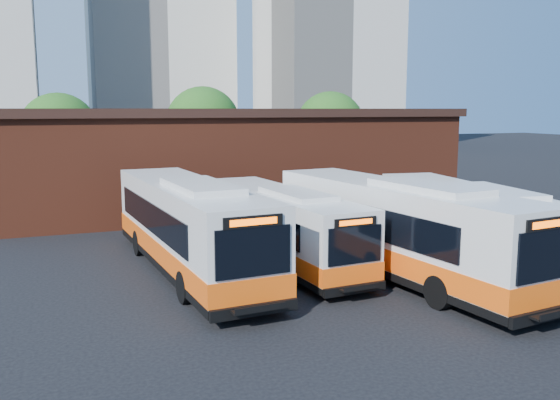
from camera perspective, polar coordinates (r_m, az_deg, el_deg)
name	(u,v)px	position (r m, az deg, el deg)	size (l,w,h in m)	color
ground	(379,290)	(21.57, 9.47, -8.55)	(220.00, 220.00, 0.00)	black
bus_west	(189,230)	(23.52, -8.71, -2.83)	(3.78, 13.84, 3.73)	silver
bus_midwest	(282,228)	(24.68, 0.18, -2.75)	(3.29, 11.85, 3.19)	silver
bus_mideast	(397,232)	(23.15, 11.22, -3.04)	(4.46, 14.01, 3.76)	silver
bus_east	(471,230)	(25.09, 17.90, -2.74)	(4.19, 12.77, 3.43)	silver
transit_worker	(531,282)	(20.46, 23.05, -7.26)	(0.71, 0.47, 1.95)	black
depot_building	(225,157)	(39.28, -5.36, 4.17)	(28.60, 12.60, 6.40)	maroon
tree_west	(59,131)	(49.74, -20.48, 6.21)	(6.00, 6.00, 7.65)	#382314
tree_mid	(203,124)	(53.22, -7.42, 7.29)	(6.56, 6.56, 8.36)	#382314
tree_east	(330,126)	(54.12, 4.84, 7.09)	(6.24, 6.24, 7.96)	#382314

